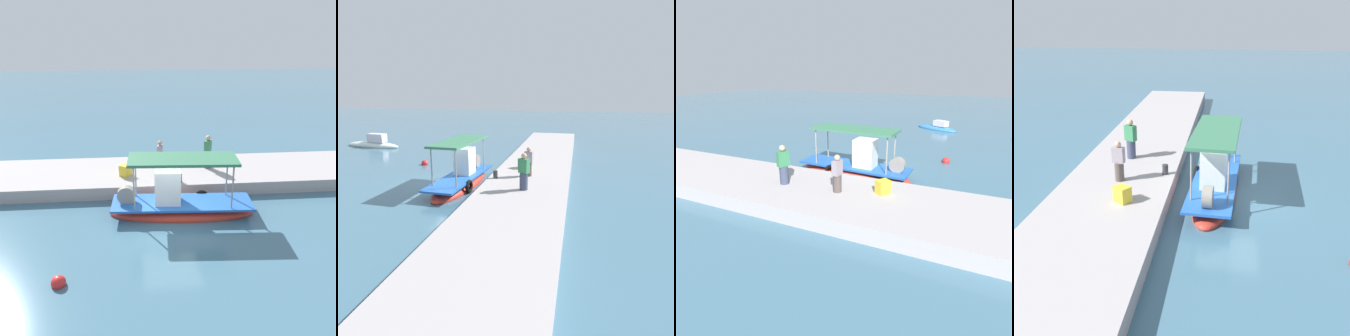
{
  "view_description": "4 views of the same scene",
  "coord_description": "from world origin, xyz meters",
  "views": [
    {
      "loc": [
        1.36,
        13.32,
        7.65
      ],
      "look_at": [
        -0.12,
        -2.94,
        1.28
      ],
      "focal_mm": 38.33,
      "sensor_mm": 36.0,
      "label": 1
    },
    {
      "loc": [
        -17.44,
        -6.89,
        5.45
      ],
      "look_at": [
        -0.12,
        -3.13,
        1.1
      ],
      "focal_mm": 35.49,
      "sensor_mm": 36.0,
      "label": 2
    },
    {
      "loc": [
        4.64,
        -13.85,
        5.38
      ],
      "look_at": [
        -0.39,
        -2.33,
        0.97
      ],
      "focal_mm": 29.13,
      "sensor_mm": 36.0,
      "label": 3
    },
    {
      "loc": [
        14.38,
        -0.12,
        7.0
      ],
      "look_at": [
        -1.1,
        -2.03,
        0.77
      ],
      "focal_mm": 43.19,
      "sensor_mm": 36.0,
      "label": 4
    }
  ],
  "objects": [
    {
      "name": "ground_plane",
      "position": [
        0.0,
        0.0,
        0.0
      ],
      "size": [
        120.0,
        120.0,
        0.0
      ],
      "primitive_type": "plane",
      "color": "#41697F"
    },
    {
      "name": "dock_quay",
      "position": [
        0.0,
        -4.41,
        0.32
      ],
      "size": [
        36.0,
        4.3,
        0.65
      ],
      "primitive_type": "cube",
      "color": "#A8A0A0",
      "rests_on": "ground_plane"
    },
    {
      "name": "main_fishing_boat",
      "position": [
        -0.41,
        -0.63,
        0.46
      ],
      "size": [
        6.44,
        2.09,
        2.97
      ],
      "color": "red",
      "rests_on": "ground_plane"
    },
    {
      "name": "fisherman_near_bollard",
      "position": [
        0.18,
        -4.34,
        1.38
      ],
      "size": [
        0.42,
        0.5,
        1.62
      ],
      "color": "#504541",
      "rests_on": "dock_quay"
    },
    {
      "name": "fisherman_by_crate",
      "position": [
        -2.37,
        -4.49,
        1.46
      ],
      "size": [
        0.54,
        0.58,
        1.79
      ],
      "color": "#3A415A",
      "rests_on": "dock_quay"
    },
    {
      "name": "mooring_bollard",
      "position": [
        -0.65,
        -2.66,
        0.85
      ],
      "size": [
        0.24,
        0.24,
        0.41
      ],
      "primitive_type": "cylinder",
      "color": "#2D2D33",
      "rests_on": "dock_quay"
    },
    {
      "name": "cargo_crate",
      "position": [
        1.99,
        -3.75,
        0.93
      ],
      "size": [
        0.67,
        0.69,
        0.57
      ],
      "primitive_type": "cube",
      "rotation": [
        0.0,
        0.0,
        0.95
      ],
      "color": "gold",
      "rests_on": "dock_quay"
    }
  ]
}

